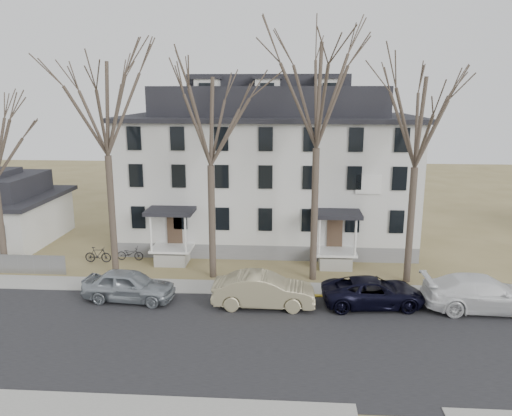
# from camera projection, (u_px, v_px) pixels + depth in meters

# --- Properties ---
(ground) EXTENTS (120.00, 120.00, 0.00)m
(ground) POSITION_uv_depth(u_px,v_px,m) (298.00, 366.00, 20.30)
(ground) COLOR olive
(ground) RESTS_ON ground
(main_road) EXTENTS (120.00, 10.00, 0.04)m
(main_road) POSITION_uv_depth(u_px,v_px,m) (298.00, 342.00, 22.24)
(main_road) COLOR #27272A
(main_road) RESTS_ON ground
(far_sidewalk) EXTENTS (120.00, 2.00, 0.08)m
(far_sidewalk) POSITION_uv_depth(u_px,v_px,m) (296.00, 290.00, 28.07)
(far_sidewalk) COLOR #A09F97
(far_sidewalk) RESTS_ON ground
(yellow_curb) EXTENTS (14.00, 0.25, 0.06)m
(yellow_curb) POSITION_uv_depth(u_px,v_px,m) (389.00, 299.00, 26.86)
(yellow_curb) COLOR gold
(yellow_curb) RESTS_ON ground
(boarding_house) EXTENTS (20.80, 12.36, 12.05)m
(boarding_house) POSITION_uv_depth(u_px,v_px,m) (269.00, 169.00, 36.65)
(boarding_house) COLOR slate
(boarding_house) RESTS_ON ground
(tree_far_left) EXTENTS (8.40, 8.40, 13.72)m
(tree_far_left) POSITION_uv_depth(u_px,v_px,m) (104.00, 102.00, 28.19)
(tree_far_left) COLOR #473B31
(tree_far_left) RESTS_ON ground
(tree_mid_left) EXTENTS (7.80, 7.80, 12.74)m
(tree_mid_left) POSITION_uv_depth(u_px,v_px,m) (210.00, 115.00, 27.96)
(tree_mid_left) COLOR #473B31
(tree_mid_left) RESTS_ON ground
(tree_center) EXTENTS (9.00, 9.00, 14.70)m
(tree_center) POSITION_uv_depth(u_px,v_px,m) (318.00, 88.00, 27.23)
(tree_center) COLOR #473B31
(tree_center) RESTS_ON ground
(tree_mid_right) EXTENTS (7.80, 7.80, 12.74)m
(tree_mid_right) POSITION_uv_depth(u_px,v_px,m) (418.00, 116.00, 27.20)
(tree_mid_right) COLOR #473B31
(tree_mid_right) RESTS_ON ground
(car_silver) EXTENTS (5.03, 2.39, 1.66)m
(car_silver) POSITION_uv_depth(u_px,v_px,m) (129.00, 286.00, 26.48)
(car_silver) COLOR #919AA0
(car_silver) RESTS_ON ground
(car_tan) EXTENTS (5.27, 1.85, 1.74)m
(car_tan) POSITION_uv_depth(u_px,v_px,m) (264.00, 291.00, 25.72)
(car_tan) COLOR #9B906C
(car_tan) RESTS_ON ground
(car_navy) EXTENTS (5.49, 2.91, 1.47)m
(car_navy) POSITION_uv_depth(u_px,v_px,m) (373.00, 293.00, 25.84)
(car_navy) COLOR black
(car_navy) RESTS_ON ground
(car_white) EXTENTS (6.12, 2.49, 1.78)m
(car_white) POSITION_uv_depth(u_px,v_px,m) (484.00, 294.00, 25.27)
(car_white) COLOR white
(car_white) RESTS_ON ground
(bicycle_left) EXTENTS (1.75, 0.61, 0.92)m
(bicycle_left) POSITION_uv_depth(u_px,v_px,m) (130.00, 254.00, 32.85)
(bicycle_left) COLOR black
(bicycle_left) RESTS_ON ground
(bicycle_right) EXTENTS (1.74, 0.53, 1.04)m
(bicycle_right) POSITION_uv_depth(u_px,v_px,m) (98.00, 255.00, 32.42)
(bicycle_right) COLOR black
(bicycle_right) RESTS_ON ground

